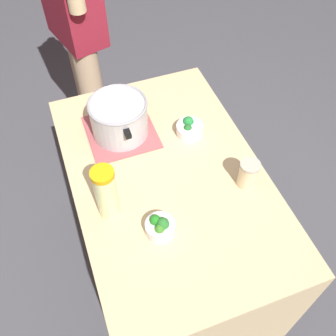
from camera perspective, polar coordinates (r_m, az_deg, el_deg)
ground_plane at (r=2.36m, az=-0.00°, el=-13.66°), size 8.00×8.00×0.00m
counter_slab at (r=1.97m, az=-0.00°, el=-8.55°), size 1.23×0.78×0.86m
dish_cloth at (r=1.78m, az=-6.91°, el=5.25°), size 0.30×0.30×0.01m
cooking_pot at (r=1.71m, az=-7.20°, el=7.38°), size 0.32×0.26×0.17m
lemonade_pitcher at (r=1.42m, az=-9.04°, el=-3.67°), size 0.08×0.08×0.25m
mason_jar at (r=1.57m, az=11.68°, el=-0.86°), size 0.08×0.08×0.13m
broccoli_bowl_front at (r=1.44m, az=-1.18°, el=-8.60°), size 0.11×0.11×0.08m
broccoli_bowl_center at (r=1.75m, az=3.15°, el=5.82°), size 0.12×0.12×0.08m
person_cook at (r=2.27m, az=-13.03°, el=18.54°), size 0.50×0.28×1.69m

